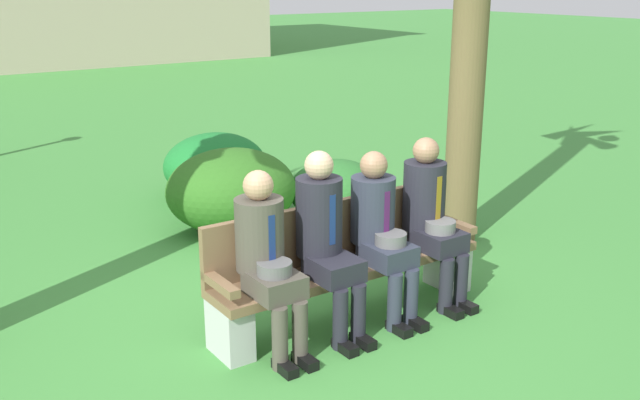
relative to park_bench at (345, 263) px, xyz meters
name	(u,v)px	position (x,y,z in m)	size (l,w,h in m)	color
ground_plane	(310,321)	(-0.29, 0.05, -0.43)	(80.00, 80.00, 0.00)	#408A3B
park_bench	(345,263)	(0.00, 0.00, 0.00)	(2.27, 0.44, 0.90)	brown
seated_man_leftmost	(267,254)	(-0.77, -0.14, 0.28)	(0.34, 0.72, 1.29)	#4C473D
seated_man_centerleft	(326,234)	(-0.27, -0.12, 0.32)	(0.34, 0.72, 1.36)	#23232D
seated_man_centerright	(380,227)	(0.23, -0.14, 0.28)	(0.34, 0.72, 1.29)	#2D3342
seated_man_rightmost	(431,212)	(0.75, -0.13, 0.30)	(0.34, 0.72, 1.33)	#23232D
shrub_near_bench	(335,190)	(1.33, 1.97, -0.11)	(1.03, 0.95, 0.65)	#2C702D
shrub_mid_lawn	(232,190)	(0.23, 2.28, -0.01)	(1.36, 1.25, 0.85)	#2E691F
shrub_far_lawn	(215,166)	(0.62, 3.43, -0.05)	(1.23, 1.13, 0.77)	#1D782F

